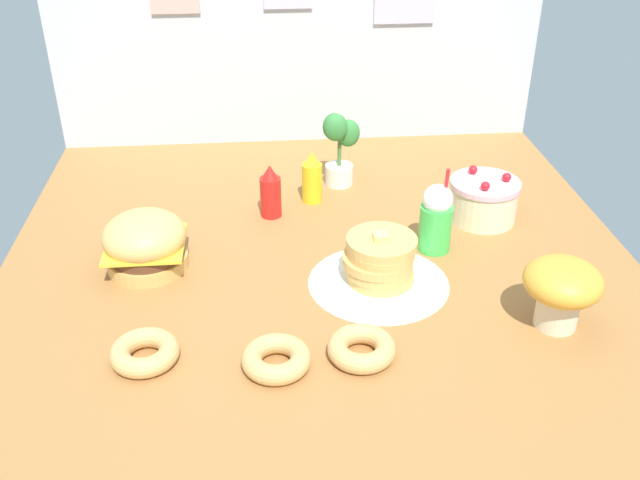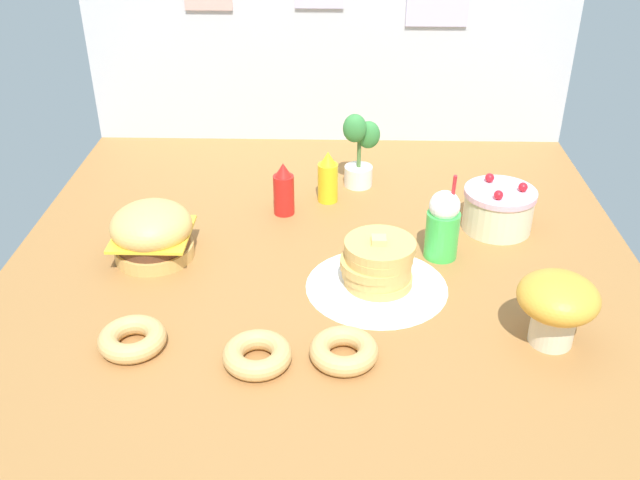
{
  "view_description": "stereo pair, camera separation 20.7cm",
  "coord_description": "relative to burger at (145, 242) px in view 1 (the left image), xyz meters",
  "views": [
    {
      "loc": [
        -0.17,
        -1.76,
        1.17
      ],
      "look_at": [
        -0.01,
        0.02,
        0.12
      ],
      "focal_mm": 40.01,
      "sensor_mm": 36.0,
      "label": 1
    },
    {
      "loc": [
        0.04,
        -1.77,
        1.17
      ],
      "look_at": [
        -0.01,
        0.02,
        0.12
      ],
      "focal_mm": 40.01,
      "sensor_mm": 36.0,
      "label": 2
    }
  ],
  "objects": [
    {
      "name": "donut_pink_glaze",
      "position": [
        0.04,
        -0.44,
        -0.06
      ],
      "size": [
        0.17,
        0.17,
        0.05
      ],
      "color": "tan",
      "rests_on": "ground_plane"
    },
    {
      "name": "layer_cake",
      "position": [
        1.09,
        0.21,
        -0.01
      ],
      "size": [
        0.23,
        0.23,
        0.17
      ],
      "color": "beige",
      "rests_on": "ground_plane"
    },
    {
      "name": "doily_mat",
      "position": [
        0.68,
        -0.15,
        -0.08
      ],
      "size": [
        0.41,
        0.41,
        0.0
      ],
      "primitive_type": "cylinder",
      "color": "white",
      "rests_on": "ground_plane"
    },
    {
      "name": "potted_plant",
      "position": [
        0.64,
        0.52,
        0.07
      ],
      "size": [
        0.13,
        0.11,
        0.29
      ],
      "color": "white",
      "rests_on": "ground_plane"
    },
    {
      "name": "mushroom_stool",
      "position": [
        1.12,
        -0.39,
        0.04
      ],
      "size": [
        0.21,
        0.21,
        0.2
      ],
      "color": "beige",
      "rests_on": "ground_plane"
    },
    {
      "name": "donut_vanilla",
      "position": [
        0.59,
        -0.48,
        -0.06
      ],
      "size": [
        0.17,
        0.17,
        0.05
      ],
      "color": "tan",
      "rests_on": "ground_plane"
    },
    {
      "name": "donut_chocolate",
      "position": [
        0.37,
        -0.5,
        -0.06
      ],
      "size": [
        0.17,
        0.17,
        0.05
      ],
      "color": "tan",
      "rests_on": "ground_plane"
    },
    {
      "name": "back_wall",
      "position": [
        0.52,
        0.97,
        0.41
      ],
      "size": [
        1.95,
        0.04,
        0.99
      ],
      "color": "silver",
      "rests_on": "ground_plane"
    },
    {
      "name": "ketchup_bottle",
      "position": [
        0.38,
        0.29,
        0.0
      ],
      "size": [
        0.07,
        0.07,
        0.19
      ],
      "color": "red",
      "rests_on": "ground_plane"
    },
    {
      "name": "burger",
      "position": [
        0.0,
        0.0,
        0.0
      ],
      "size": [
        0.25,
        0.25,
        0.18
      ],
      "color": "#DBA859",
      "rests_on": "ground_plane"
    },
    {
      "name": "pancake_stack",
      "position": [
        0.68,
        -0.15,
        -0.02
      ],
      "size": [
        0.32,
        0.32,
        0.16
      ],
      "color": "white",
      "rests_on": "doily_mat"
    },
    {
      "name": "ground_plane",
      "position": [
        0.52,
        -0.1,
        -0.1
      ],
      "size": [
        1.95,
        2.15,
        0.02
      ],
      "primitive_type": "cube",
      "color": "#9E6B38"
    },
    {
      "name": "mustard_bottle",
      "position": [
        0.53,
        0.39,
        0.0
      ],
      "size": [
        0.07,
        0.07,
        0.19
      ],
      "color": "yellow",
      "rests_on": "ground_plane"
    },
    {
      "name": "cream_soda_cup",
      "position": [
        0.89,
        0.03,
        0.02
      ],
      "size": [
        0.1,
        0.1,
        0.28
      ],
      "color": "green",
      "rests_on": "ground_plane"
    }
  ]
}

